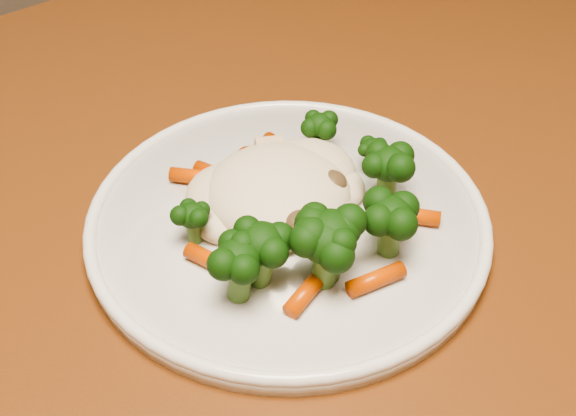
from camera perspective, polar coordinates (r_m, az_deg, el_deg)
name	(u,v)px	position (r m, az deg, el deg)	size (l,w,h in m)	color
dining_table	(212,308)	(0.62, -6.00, -7.85)	(1.40, 1.03, 0.75)	brown
plate	(288,222)	(0.55, 0.00, -1.08)	(0.30, 0.30, 0.01)	white
meal	(298,205)	(0.52, 0.80, 0.20)	(0.19, 0.19, 0.05)	#F8E8C7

